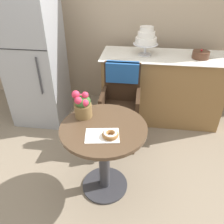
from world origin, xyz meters
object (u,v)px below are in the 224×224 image
Objects in this scene: donut_front at (110,134)px; wicker_chair at (121,92)px; cafe_table at (104,146)px; tiered_cake_stand at (146,38)px; flower_vase at (83,105)px; round_layer_cake at (201,55)px; refrigerator at (35,59)px.

wicker_chair is at bearing 90.17° from donut_front.
tiered_cake_stand is at bearing 76.86° from cafe_table.
flower_vase is 1.30m from tiered_cake_stand.
round_layer_cake reaches higher than cafe_table.
tiered_cake_stand is 0.20× the size of refrigerator.
cafe_table is 3.64× the size of round_layer_cake.
round_layer_cake is (0.89, 0.50, 0.30)m from wicker_chair.
refrigerator reaches higher than flower_vase.
tiered_cake_stand is 1.39m from refrigerator.
tiered_cake_stand reaches higher than cafe_table.
flower_vase reaches higher than wicker_chair.
donut_front is at bearing -42.41° from flower_vase.
round_layer_cake is at bearing 4.59° from refrigerator.
wicker_chair is at bearing -150.53° from round_layer_cake.
donut_front is at bearing -47.36° from refrigerator.
wicker_chair is 0.89m from donut_front.
tiered_cake_stand reaches higher than flower_vase.
tiered_cake_stand reaches higher than donut_front.
cafe_table is 2.94× the size of flower_vase.
wicker_chair is at bearing -113.31° from tiered_cake_stand.
cafe_table is 0.42× the size of refrigerator.
wicker_chair is 0.71m from flower_vase.
flower_vase is 0.14× the size of refrigerator.
cafe_table is 0.77m from wicker_chair.
wicker_chair is 2.85× the size of tiered_cake_stand.
flower_vase is 1.29m from refrigerator.
refrigerator reaches higher than tiered_cake_stand.
donut_front is 0.38× the size of tiered_cake_stand.
round_layer_cake is 2.02m from refrigerator.
cafe_table is 1.46m from tiered_cake_stand.
flower_vase is 0.73× the size of tiered_cake_stand.
tiered_cake_stand is 0.67m from round_layer_cake.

